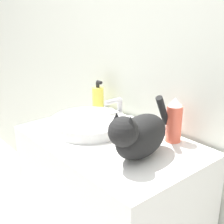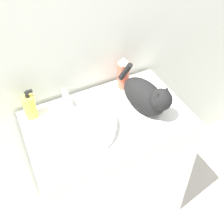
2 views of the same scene
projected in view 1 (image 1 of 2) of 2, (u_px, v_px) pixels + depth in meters
name	position (u px, v px, depth m)	size (l,w,h in m)	color
wall_back	(162.00, 36.00, 1.38)	(6.00, 0.05, 2.50)	silver
vanity_cabinet	(110.00, 220.00, 1.48)	(0.80, 0.53, 0.84)	white
sink_basin	(89.00, 124.00, 1.44)	(0.35, 0.35, 0.05)	silver
faucet	(118.00, 110.00, 1.54)	(0.18, 0.11, 0.11)	silver
cat	(139.00, 135.00, 1.15)	(0.18, 0.37, 0.21)	black
soap_bottle	(98.00, 98.00, 1.67)	(0.06, 0.06, 0.17)	#EADB4C
spray_bottle	(174.00, 120.00, 1.29)	(0.07, 0.07, 0.19)	#EF6047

